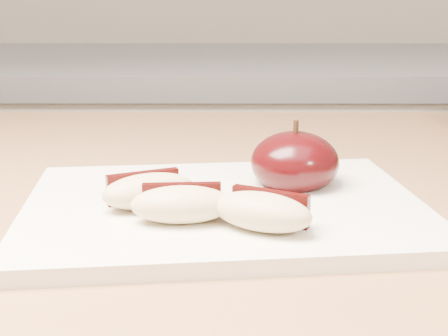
{
  "coord_description": "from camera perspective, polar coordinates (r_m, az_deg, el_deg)",
  "views": [
    {
      "loc": [
        0.04,
        -0.02,
        1.06
      ],
      "look_at": [
        0.04,
        0.41,
        0.94
      ],
      "focal_mm": 50.0,
      "sensor_mm": 36.0,
      "label": 1
    }
  ],
  "objects": [
    {
      "name": "apple_wedge_a",
      "position": [
        0.44,
        -6.95,
        -2.05
      ],
      "size": [
        0.08,
        0.06,
        0.02
      ],
      "rotation": [
        0.0,
        0.0,
        0.42
      ],
      "color": "#CDB582",
      "rests_on": "cutting_board"
    },
    {
      "name": "apple_wedge_b",
      "position": [
        0.41,
        -3.89,
        -3.28
      ],
      "size": [
        0.07,
        0.04,
        0.02
      ],
      "rotation": [
        0.0,
        0.0,
        0.06
      ],
      "color": "#CDB582",
      "rests_on": "cutting_board"
    },
    {
      "name": "cutting_board",
      "position": [
        0.46,
        -0.0,
        -3.7
      ],
      "size": [
        0.31,
        0.24,
        0.01
      ],
      "primitive_type": "cube",
      "rotation": [
        0.0,
        0.0,
        0.11
      ],
      "color": "white",
      "rests_on": "island_counter"
    },
    {
      "name": "back_cabinet",
      "position": [
        1.36,
        -1.63,
        -9.9
      ],
      "size": [
        2.4,
        0.62,
        0.94
      ],
      "color": "silver",
      "rests_on": "ground"
    },
    {
      "name": "apple_wedge_c",
      "position": [
        0.4,
        3.56,
        -3.95
      ],
      "size": [
        0.08,
        0.06,
        0.02
      ],
      "rotation": [
        0.0,
        0.0,
        -0.47
      ],
      "color": "#CDB582",
      "rests_on": "cutting_board"
    },
    {
      "name": "apple_half",
      "position": [
        0.5,
        6.48,
        0.51
      ],
      "size": [
        0.09,
        0.09,
        0.06
      ],
      "rotation": [
        0.0,
        0.0,
        0.34
      ],
      "color": "black",
      "rests_on": "cutting_board"
    }
  ]
}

